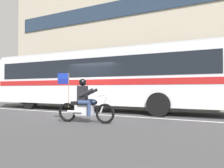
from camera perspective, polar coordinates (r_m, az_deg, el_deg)
The scene contains 6 objects.
ground_plane at distance 10.88m, azimuth -5.56°, elevation -7.61°, with size 60.00×60.00×0.00m, color #3D3D3F.
sidewalk_curb at distance 15.40m, azimuth 4.71°, elevation -5.46°, with size 28.00×3.80×0.15m, color gray.
lane_center_stripe at distance 10.38m, azimuth -7.36°, elevation -7.89°, with size 26.60×0.14×0.01m, color silver.
office_building_facade at distance 18.07m, azimuth 7.49°, elevation 13.10°, with size 28.00×0.89×11.34m.
transit_bus at distance 11.97m, azimuth -3.44°, elevation 2.00°, with size 13.40×2.90×3.22m.
motorcycle_with_rider at distance 7.64m, azimuth -7.26°, elevation -5.29°, with size 2.17×0.73×1.78m.
Camera 1 is at (5.80, -9.13, 1.21)m, focal length 34.09 mm.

